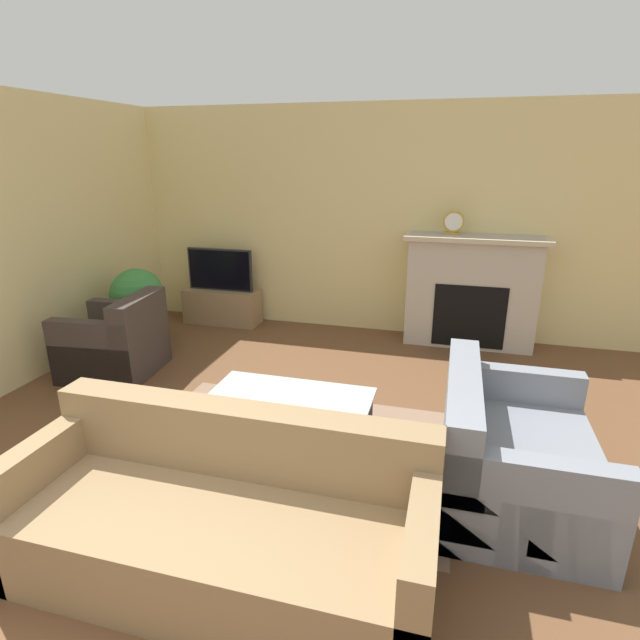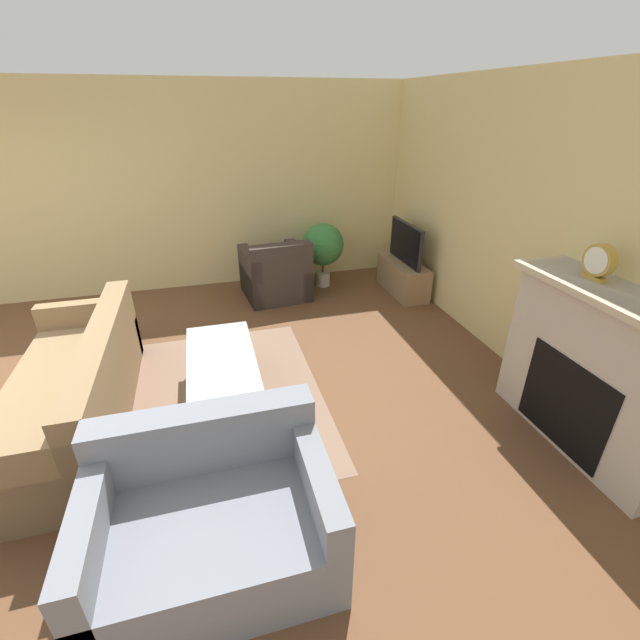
% 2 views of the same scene
% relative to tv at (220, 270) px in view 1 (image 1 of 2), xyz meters
% --- Properties ---
extents(wall_back, '(8.20, 0.06, 2.70)m').
position_rel_tv_xyz_m(wall_back, '(1.56, 0.30, 0.63)').
color(wall_back, beige).
rests_on(wall_back, ground_plane).
extents(area_rug, '(2.40, 1.78, 0.00)m').
position_rel_tv_xyz_m(area_rug, '(1.82, -2.63, -0.72)').
color(area_rug, '#896B56').
rests_on(area_rug, ground_plane).
extents(fireplace, '(1.55, 0.49, 1.28)m').
position_rel_tv_xyz_m(fireplace, '(3.12, 0.05, -0.05)').
color(fireplace, '#BCB2A3').
rests_on(fireplace, ground_plane).
extents(tv_stand, '(0.98, 0.37, 0.45)m').
position_rel_tv_xyz_m(tv_stand, '(-0.00, 0.00, -0.49)').
color(tv_stand, '#997A56').
rests_on(tv_stand, ground_plane).
extents(tv, '(0.87, 0.06, 0.54)m').
position_rel_tv_xyz_m(tv, '(0.00, 0.00, 0.00)').
color(tv, '#232328').
rests_on(tv, tv_stand).
extents(couch_sectional, '(2.21, 0.88, 0.82)m').
position_rel_tv_xyz_m(couch_sectional, '(1.83, -3.79, -0.43)').
color(couch_sectional, '#8C704C').
rests_on(couch_sectional, ground_plane).
extents(couch_loveseat, '(0.94, 1.32, 0.82)m').
position_rel_tv_xyz_m(couch_loveseat, '(3.35, -2.76, -0.43)').
color(couch_loveseat, gray).
rests_on(couch_loveseat, ground_plane).
extents(armchair_by_window, '(0.92, 0.90, 0.82)m').
position_rel_tv_xyz_m(armchair_by_window, '(-0.33, -1.74, -0.42)').
color(armchair_by_window, '#3D332D').
rests_on(armchair_by_window, ground_plane).
extents(coffee_table, '(1.20, 0.58, 0.45)m').
position_rel_tv_xyz_m(coffee_table, '(1.82, -2.60, -0.31)').
color(coffee_table, '#333338').
rests_on(coffee_table, ground_plane).
extents(potted_plant, '(0.59, 0.59, 0.91)m').
position_rel_tv_xyz_m(potted_plant, '(-0.54, -1.01, -0.12)').
color(potted_plant, beige).
rests_on(potted_plant, ground_plane).
extents(mantel_clock, '(0.23, 0.07, 0.26)m').
position_rel_tv_xyz_m(mantel_clock, '(2.86, 0.05, 0.69)').
color(mantel_clock, '#B79338').
rests_on(mantel_clock, fireplace).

